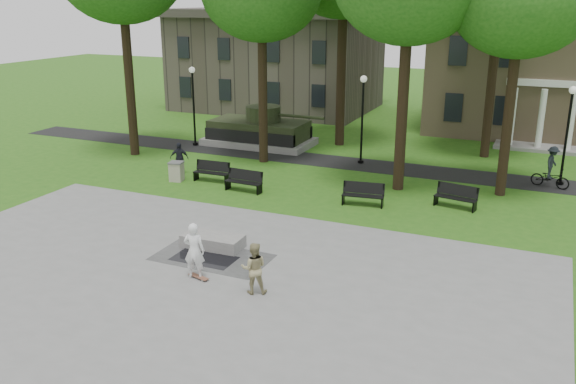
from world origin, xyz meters
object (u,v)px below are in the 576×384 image
at_px(friend_watching, 254,268).
at_px(trash_bin, 177,171).
at_px(park_bench_0, 212,171).
at_px(cyclist, 551,171).
at_px(concrete_block, 213,241).
at_px(skateboarder, 194,251).

height_order(friend_watching, trash_bin, friend_watching).
distance_m(friend_watching, park_bench_0, 12.19).
height_order(friend_watching, cyclist, cyclist).
xyz_separation_m(concrete_block, trash_bin, (-5.90, 6.59, 0.24)).
relative_size(concrete_block, cyclist, 1.10).
relative_size(concrete_block, park_bench_0, 1.21).
bearing_deg(skateboarder, friend_watching, 161.92).
bearing_deg(cyclist, concrete_block, 153.69).
relative_size(friend_watching, park_bench_0, 0.89).
height_order(skateboarder, park_bench_0, skateboarder).
bearing_deg(friend_watching, cyclist, -142.00).
relative_size(skateboarder, cyclist, 0.93).
xyz_separation_m(cyclist, park_bench_0, (-15.18, -5.53, -0.30)).
bearing_deg(cyclist, skateboarder, 160.44).
distance_m(concrete_block, trash_bin, 8.85).
bearing_deg(cyclist, friend_watching, 166.87).
height_order(concrete_block, skateboarder, skateboarder).
bearing_deg(concrete_block, friend_watching, -41.16).
bearing_deg(trash_bin, skateboarder, -53.48).
relative_size(concrete_block, friend_watching, 1.36).
distance_m(cyclist, trash_bin, 17.92).
relative_size(concrete_block, skateboarder, 1.18).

